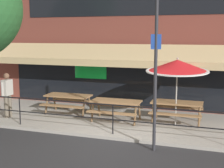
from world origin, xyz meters
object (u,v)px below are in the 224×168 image
object	(u,v)px
picnic_table_centre	(116,105)
street_sign_pole	(155,74)
picnic_table_left	(68,99)
picnic_table_right	(177,106)
pedestrian_walking	(7,93)
patio_umbrella_right	(177,66)

from	to	relation	value
picnic_table_centre	street_sign_pole	bearing A→B (deg)	-50.68
picnic_table_left	picnic_table_right	distance (m)	4.27
picnic_table_right	street_sign_pole	world-z (taller)	street_sign_pole
pedestrian_walking	street_sign_pole	size ratio (longest dim) A/B	0.40
picnic_table_left	picnic_table_centre	bearing A→B (deg)	-11.06
patio_umbrella_right	picnic_table_left	bearing A→B (deg)	176.92
picnic_table_left	picnic_table_right	bearing A→B (deg)	0.53
picnic_table_centre	patio_umbrella_right	bearing A→B (deg)	5.02
picnic_table_centre	pedestrian_walking	distance (m)	4.19
patio_umbrella_right	pedestrian_walking	bearing A→B (deg)	-171.08
picnic_table_left	pedestrian_walking	world-z (taller)	pedestrian_walking
picnic_table_right	street_sign_pole	xyz separation A→B (m)	(-0.31, -2.69, 1.48)
patio_umbrella_right	street_sign_pole	world-z (taller)	street_sign_pole
pedestrian_walking	street_sign_pole	distance (m)	6.20
picnic_table_centre	pedestrian_walking	xyz separation A→B (m)	(-4.10, -0.79, 0.35)
pedestrian_walking	street_sign_pole	world-z (taller)	street_sign_pole
picnic_table_left	picnic_table_centre	xyz separation A→B (m)	(2.14, -0.42, 0.00)
pedestrian_walking	picnic_table_right	bearing A→B (deg)	11.33
picnic_table_centre	pedestrian_walking	size ratio (longest dim) A/B	1.05
patio_umbrella_right	pedestrian_walking	xyz separation A→B (m)	(-6.23, -0.98, -1.12)
patio_umbrella_right	picnic_table_centre	bearing A→B (deg)	-174.98
picnic_table_left	street_sign_pole	size ratio (longest dim) A/B	0.42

